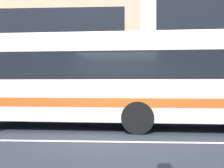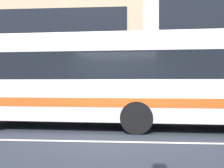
% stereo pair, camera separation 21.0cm
% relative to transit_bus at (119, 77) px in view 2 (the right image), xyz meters
% --- Properties ---
extents(ground_plane, '(160.00, 160.00, 0.00)m').
position_rel_transit_bus_xyz_m(ground_plane, '(-0.06, -2.24, -1.75)').
color(ground_plane, '#2E333D').
extents(lane_centre_line, '(60.00, 0.16, 0.01)m').
position_rel_transit_bus_xyz_m(lane_centre_line, '(-0.06, -2.24, -1.75)').
color(lane_centre_line, silver).
rests_on(lane_centre_line, ground_plane).
extents(hedge_row_far, '(22.65, 1.10, 0.86)m').
position_rel_transit_bus_xyz_m(hedge_row_far, '(3.93, 3.54, -1.32)').
color(hedge_row_far, '#26531B').
rests_on(hedge_row_far, ground_plane).
extents(transit_bus, '(10.65, 2.92, 3.18)m').
position_rel_transit_bus_xyz_m(transit_bus, '(0.00, 0.00, 0.00)').
color(transit_bus, silver).
rests_on(transit_bus, ground_plane).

